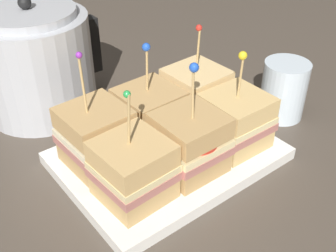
{
  "coord_description": "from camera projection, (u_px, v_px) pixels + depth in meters",
  "views": [
    {
      "loc": [
        -0.29,
        -0.37,
        0.39
      ],
      "look_at": [
        0.0,
        0.0,
        0.06
      ],
      "focal_mm": 45.0,
      "sensor_mm": 36.0,
      "label": 1
    }
  ],
  "objects": [
    {
      "name": "kettle_steel",
      "position": [
        37.0,
        63.0,
        0.68
      ],
      "size": [
        0.2,
        0.18,
        0.19
      ],
      "color": "#B7BABF",
      "rests_on": "ground_plane"
    },
    {
      "name": "sandwich_back_right",
      "position": [
        196.0,
        95.0,
        0.65
      ],
      "size": [
        0.09,
        0.09,
        0.15
      ],
      "color": "#DBB77A",
      "rests_on": "serving_platter"
    },
    {
      "name": "sandwich_front_right",
      "position": [
        236.0,
        120.0,
        0.59
      ],
      "size": [
        0.09,
        0.09,
        0.15
      ],
      "color": "tan",
      "rests_on": "serving_platter"
    },
    {
      "name": "drinking_glass",
      "position": [
        284.0,
        90.0,
        0.68
      ],
      "size": [
        0.07,
        0.07,
        0.1
      ],
      "color": "silver",
      "rests_on": "ground_plane"
    },
    {
      "name": "ground_plane",
      "position": [
        168.0,
        161.0,
        0.61
      ],
      "size": [
        6.0,
        6.0,
        0.0
      ],
      "primitive_type": "plane",
      "color": "#4C4238"
    },
    {
      "name": "sandwich_back_left",
      "position": [
        96.0,
        136.0,
        0.56
      ],
      "size": [
        0.09,
        0.09,
        0.16
      ],
      "color": "tan",
      "rests_on": "serving_platter"
    },
    {
      "name": "serving_platter",
      "position": [
        168.0,
        156.0,
        0.6
      ],
      "size": [
        0.3,
        0.22,
        0.02
      ],
      "color": "white",
      "rests_on": "ground_plane"
    },
    {
      "name": "sandwich_front_center",
      "position": [
        189.0,
        143.0,
        0.55
      ],
      "size": [
        0.08,
        0.08,
        0.16
      ],
      "color": "tan",
      "rests_on": "serving_platter"
    },
    {
      "name": "sandwich_back_center",
      "position": [
        150.0,
        114.0,
        0.6
      ],
      "size": [
        0.09,
        0.09,
        0.15
      ],
      "color": "tan",
      "rests_on": "serving_platter"
    },
    {
      "name": "sandwich_front_left",
      "position": [
        133.0,
        170.0,
        0.5
      ],
      "size": [
        0.09,
        0.09,
        0.15
      ],
      "color": "tan",
      "rests_on": "serving_platter"
    }
  ]
}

